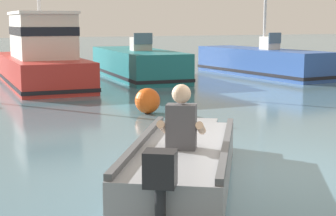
% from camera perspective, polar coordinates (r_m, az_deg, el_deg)
% --- Properties ---
extents(ground_plane, '(120.00, 120.00, 0.00)m').
position_cam_1_polar(ground_plane, '(6.95, 13.18, -6.82)').
color(ground_plane, slate).
extents(rowboat_with_person, '(2.60, 3.39, 1.19)m').
position_cam_1_polar(rowboat_with_person, '(6.43, 1.65, -5.56)').
color(rowboat_with_person, gray).
rests_on(rowboat_with_person, ground).
extents(moored_boat_red, '(2.17, 6.30, 3.76)m').
position_cam_1_polar(moored_boat_red, '(16.40, -13.37, 5.14)').
color(moored_boat_red, '#B72D28').
rests_on(moored_boat_red, ground).
extents(moored_boat_teal, '(2.24, 5.88, 1.53)m').
position_cam_1_polar(moored_boat_teal, '(18.15, -3.30, 4.65)').
color(moored_boat_teal, '#1E727A').
rests_on(moored_boat_teal, ground).
extents(moored_boat_blue, '(2.06, 6.04, 4.70)m').
position_cam_1_polar(moored_boat_blue, '(19.25, 9.90, 4.81)').
color(moored_boat_blue, '#2D519E').
rests_on(moored_boat_blue, ground).
extents(mooring_buoy, '(0.53, 0.53, 0.53)m').
position_cam_1_polar(mooring_buoy, '(11.08, -2.20, 0.78)').
color(mooring_buoy, '#E55919').
rests_on(mooring_buoy, ground).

